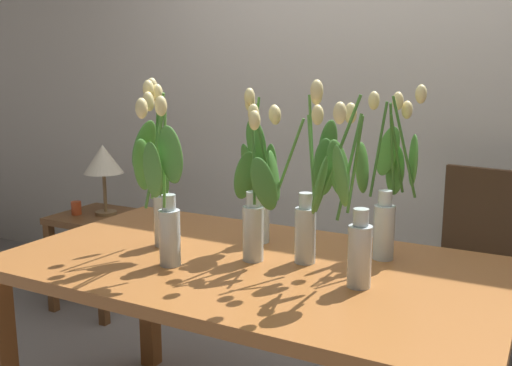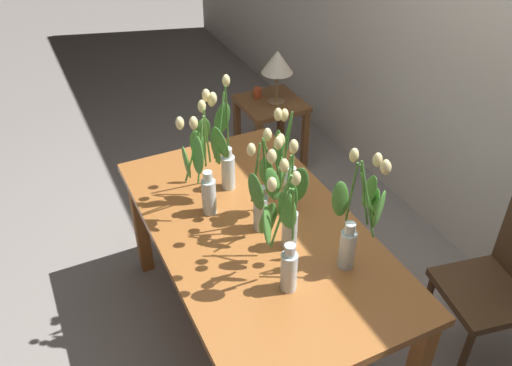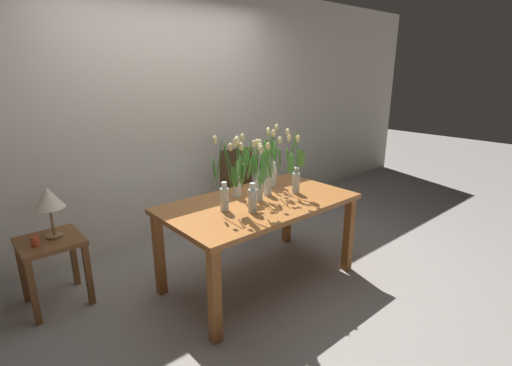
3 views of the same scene
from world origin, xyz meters
name	(u,v)px [view 1 (image 1 of 3)]	position (x,y,z in m)	size (l,w,h in m)	color
room_wall_rear	(384,71)	(0.00, 1.49, 1.35)	(9.00, 0.10, 2.70)	silver
dining_table	(250,288)	(0.00, 0.00, 0.65)	(1.60, 0.90, 0.74)	#A3602D
tulip_vase_0	(160,188)	(-0.35, -0.01, 0.95)	(0.23, 0.18, 0.59)	silver
tulip_vase_1	(257,193)	(-0.07, 0.18, 0.93)	(0.14, 0.14, 0.55)	silver
tulip_vase_2	(161,192)	(-0.22, -0.17, 0.98)	(0.26, 0.20, 0.58)	silver
tulip_vase_3	(306,200)	(0.17, 0.06, 0.95)	(0.24, 0.13, 0.57)	silver
tulip_vase_4	(388,189)	(0.38, 0.26, 0.97)	(0.21, 0.18, 0.57)	silver
tulip_vase_5	(256,203)	(0.01, 0.02, 0.93)	(0.24, 0.21, 0.51)	silver
tulip_vase_6	(349,215)	(0.35, -0.06, 0.95)	(0.19, 0.18, 0.59)	silver
dining_chair	(478,264)	(0.59, 0.99, 0.52)	(0.47, 0.47, 0.93)	#4C331E
side_table	(99,234)	(-1.42, 0.80, 0.43)	(0.44, 0.44, 0.55)	brown
table_lamp	(103,161)	(-1.38, 0.82, 0.86)	(0.22, 0.22, 0.40)	olive
pillar_candle	(76,208)	(-1.53, 0.74, 0.59)	(0.06, 0.06, 0.07)	#CC4C23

